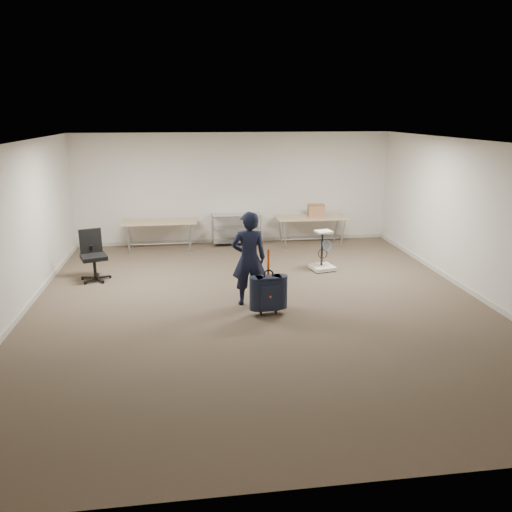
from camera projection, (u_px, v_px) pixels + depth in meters
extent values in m
plane|color=#423528|center=(259.00, 305.00, 8.81)|extent=(9.00, 9.00, 0.00)
plane|color=silver|center=(235.00, 189.00, 12.71)|extent=(8.00, 0.00, 8.00)
plane|color=silver|center=(336.00, 346.00, 4.14)|extent=(8.00, 0.00, 8.00)
plane|color=silver|center=(10.00, 235.00, 7.91)|extent=(0.00, 9.00, 9.00)
plane|color=silver|center=(480.00, 221.00, 8.94)|extent=(0.00, 9.00, 9.00)
plane|color=silver|center=(260.00, 143.00, 8.04)|extent=(8.00, 8.00, 0.00)
cube|color=beige|center=(235.00, 240.00, 13.08)|extent=(8.00, 0.02, 0.10)
cube|color=beige|center=(22.00, 314.00, 8.28)|extent=(0.02, 9.00, 0.10)
cube|color=beige|center=(470.00, 291.00, 9.32)|extent=(0.02, 9.00, 0.10)
cube|color=tan|center=(159.00, 222.00, 12.13)|extent=(1.80, 0.75, 0.03)
cylinder|color=#93979C|center=(161.00, 244.00, 12.29)|extent=(1.50, 0.02, 0.02)
cylinder|color=#93979C|center=(127.00, 240.00, 11.85)|extent=(0.13, 0.04, 0.69)
cylinder|color=#93979C|center=(191.00, 238.00, 12.04)|extent=(0.13, 0.04, 0.69)
cylinder|color=#93979C|center=(130.00, 234.00, 12.42)|extent=(0.13, 0.04, 0.69)
cylinder|color=#93979C|center=(191.00, 232.00, 12.62)|extent=(0.13, 0.04, 0.69)
cube|color=tan|center=(312.00, 217.00, 12.62)|extent=(1.80, 0.75, 0.03)
cylinder|color=#93979C|center=(311.00, 239.00, 12.78)|extent=(1.50, 0.02, 0.02)
cylinder|color=#93979C|center=(284.00, 235.00, 12.34)|extent=(0.13, 0.04, 0.69)
cylinder|color=#93979C|center=(343.00, 233.00, 12.54)|extent=(0.13, 0.04, 0.69)
cylinder|color=#93979C|center=(280.00, 230.00, 12.91)|extent=(0.13, 0.04, 0.69)
cylinder|color=#93979C|center=(336.00, 228.00, 13.11)|extent=(0.13, 0.04, 0.69)
cylinder|color=#BBBCC2|center=(213.00, 232.00, 12.41)|extent=(0.02, 0.02, 0.80)
cylinder|color=#BBBCC2|center=(261.00, 231.00, 12.57)|extent=(0.02, 0.02, 0.80)
cylinder|color=#BBBCC2|center=(212.00, 228.00, 12.84)|extent=(0.02, 0.02, 0.80)
cylinder|color=#BBBCC2|center=(258.00, 227.00, 12.99)|extent=(0.02, 0.02, 0.80)
cube|color=#BBBCC2|center=(236.00, 241.00, 12.79)|extent=(1.20, 0.45, 0.02)
cube|color=#BBBCC2|center=(236.00, 228.00, 12.69)|extent=(1.20, 0.45, 0.02)
cube|color=#BBBCC2|center=(236.00, 215.00, 12.60)|extent=(1.20, 0.45, 0.01)
imported|color=black|center=(249.00, 259.00, 8.62)|extent=(0.63, 0.43, 1.67)
cube|color=black|center=(268.00, 292.00, 8.28)|extent=(0.43, 0.28, 0.56)
cube|color=black|center=(268.00, 309.00, 8.39)|extent=(0.38, 0.20, 0.03)
cylinder|color=black|center=(261.00, 313.00, 8.35)|extent=(0.03, 0.08, 0.08)
cylinder|color=black|center=(276.00, 311.00, 8.41)|extent=(0.03, 0.08, 0.08)
torus|color=black|center=(269.00, 275.00, 8.20)|extent=(0.18, 0.04, 0.18)
cube|color=#FC4C0D|center=(268.00, 262.00, 8.16)|extent=(0.04, 0.01, 0.43)
cylinder|color=black|center=(96.00, 278.00, 10.09)|extent=(0.62, 0.62, 0.09)
cylinder|color=black|center=(95.00, 268.00, 10.03)|extent=(0.06, 0.06, 0.41)
cube|color=black|center=(94.00, 257.00, 9.96)|extent=(0.61, 0.61, 0.08)
cube|color=black|center=(91.00, 241.00, 10.08)|extent=(0.43, 0.20, 0.49)
cube|color=silver|center=(322.00, 267.00, 10.75)|extent=(0.55, 0.55, 0.08)
cylinder|color=black|center=(316.00, 272.00, 10.55)|extent=(0.06, 0.06, 0.04)
cylinder|color=black|center=(322.00, 248.00, 10.68)|extent=(0.05, 0.05, 0.75)
cube|color=silver|center=(324.00, 232.00, 10.53)|extent=(0.38, 0.34, 0.04)
torus|color=blue|center=(326.00, 245.00, 10.54)|extent=(0.25, 0.14, 0.23)
cube|color=olive|center=(316.00, 210.00, 12.61)|extent=(0.44, 0.35, 0.31)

